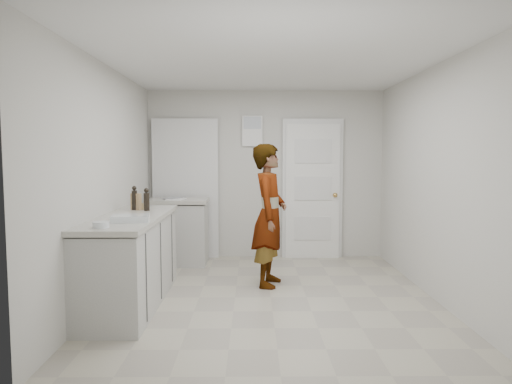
{
  "coord_description": "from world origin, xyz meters",
  "views": [
    {
      "loc": [
        -0.2,
        -4.84,
        1.54
      ],
      "look_at": [
        -0.16,
        0.4,
        1.12
      ],
      "focal_mm": 32.0,
      "sensor_mm": 36.0,
      "label": 1
    }
  ],
  "objects_px": {
    "oil_cruet_b": "(134,198)",
    "baking_dish": "(130,219)",
    "oil_cruet_a": "(147,200)",
    "spice_jar": "(143,206)",
    "person": "(269,215)",
    "egg_bowl": "(101,225)",
    "cake_mix_box": "(136,202)"
  },
  "relations": [
    {
      "from": "person",
      "to": "oil_cruet_a",
      "type": "xyz_separation_m",
      "value": [
        -1.38,
        -0.29,
        0.21
      ]
    },
    {
      "from": "person",
      "to": "oil_cruet_b",
      "type": "height_order",
      "value": "person"
    },
    {
      "from": "oil_cruet_a",
      "to": "oil_cruet_b",
      "type": "xyz_separation_m",
      "value": [
        -0.16,
        0.08,
        0.01
      ]
    },
    {
      "from": "spice_jar",
      "to": "oil_cruet_a",
      "type": "distance_m",
      "value": 0.16
    },
    {
      "from": "spice_jar",
      "to": "egg_bowl",
      "type": "xyz_separation_m",
      "value": [
        -0.04,
        -1.31,
        -0.01
      ]
    },
    {
      "from": "egg_bowl",
      "to": "baking_dish",
      "type": "bearing_deg",
      "value": 67.41
    },
    {
      "from": "spice_jar",
      "to": "oil_cruet_a",
      "type": "bearing_deg",
      "value": -58.55
    },
    {
      "from": "egg_bowl",
      "to": "oil_cruet_a",
      "type": "bearing_deg",
      "value": 84.49
    },
    {
      "from": "person",
      "to": "baking_dish",
      "type": "distance_m",
      "value": 1.74
    },
    {
      "from": "cake_mix_box",
      "to": "spice_jar",
      "type": "bearing_deg",
      "value": 41.13
    },
    {
      "from": "spice_jar",
      "to": "oil_cruet_b",
      "type": "xyz_separation_m",
      "value": [
        -0.08,
        -0.03,
        0.09
      ]
    },
    {
      "from": "cake_mix_box",
      "to": "oil_cruet_b",
      "type": "relative_size",
      "value": 0.68
    },
    {
      "from": "cake_mix_box",
      "to": "spice_jar",
      "type": "height_order",
      "value": "cake_mix_box"
    },
    {
      "from": "baking_dish",
      "to": "oil_cruet_b",
      "type": "bearing_deg",
      "value": 102.11
    },
    {
      "from": "oil_cruet_b",
      "to": "baking_dish",
      "type": "bearing_deg",
      "value": -77.89
    },
    {
      "from": "person",
      "to": "egg_bowl",
      "type": "relative_size",
      "value": 12.13
    },
    {
      "from": "cake_mix_box",
      "to": "egg_bowl",
      "type": "distance_m",
      "value": 1.28
    },
    {
      "from": "spice_jar",
      "to": "oil_cruet_a",
      "type": "relative_size",
      "value": 0.28
    },
    {
      "from": "person",
      "to": "oil_cruet_b",
      "type": "bearing_deg",
      "value": 108.86
    },
    {
      "from": "egg_bowl",
      "to": "oil_cruet_b",
      "type": "bearing_deg",
      "value": 91.82
    },
    {
      "from": "person",
      "to": "cake_mix_box",
      "type": "relative_size",
      "value": 8.96
    },
    {
      "from": "spice_jar",
      "to": "oil_cruet_b",
      "type": "bearing_deg",
      "value": -157.59
    },
    {
      "from": "spice_jar",
      "to": "baking_dish",
      "type": "height_order",
      "value": "spice_jar"
    },
    {
      "from": "baking_dish",
      "to": "cake_mix_box",
      "type": "bearing_deg",
      "value": 101.12
    },
    {
      "from": "oil_cruet_b",
      "to": "baking_dish",
      "type": "height_order",
      "value": "oil_cruet_b"
    },
    {
      "from": "person",
      "to": "oil_cruet_a",
      "type": "height_order",
      "value": "person"
    },
    {
      "from": "spice_jar",
      "to": "oil_cruet_b",
      "type": "height_order",
      "value": "oil_cruet_b"
    },
    {
      "from": "oil_cruet_b",
      "to": "person",
      "type": "bearing_deg",
      "value": 7.59
    },
    {
      "from": "oil_cruet_b",
      "to": "spice_jar",
      "type": "bearing_deg",
      "value": 22.41
    },
    {
      "from": "oil_cruet_b",
      "to": "baking_dish",
      "type": "relative_size",
      "value": 0.73
    },
    {
      "from": "oil_cruet_b",
      "to": "egg_bowl",
      "type": "height_order",
      "value": "oil_cruet_b"
    },
    {
      "from": "person",
      "to": "spice_jar",
      "type": "height_order",
      "value": "person"
    }
  ]
}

